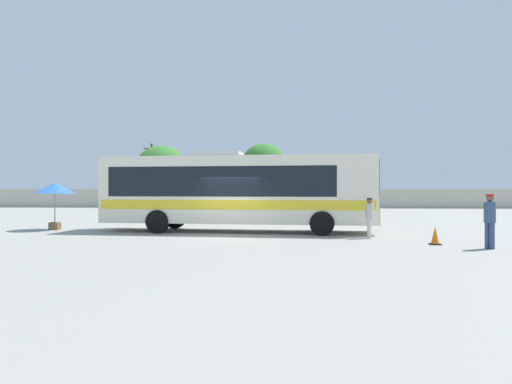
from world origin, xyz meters
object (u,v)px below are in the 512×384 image
(parked_car_leftmost_black, at_px, (177,202))
(coach_bus_cream_yellow, at_px, (235,189))
(roadside_tree_left, at_px, (162,167))
(passenger_waiting_on_apron, at_px, (490,218))
(attendant_by_bus_door, at_px, (369,215))
(parked_car_third_silver, at_px, (299,202))
(utility_pole_near, at_px, (152,173))
(vendor_umbrella_near_gate_blue, at_px, (55,189))
(roadside_tree_midleft, at_px, (264,162))
(traffic_cone_on_apron, at_px, (435,236))
(parked_car_second_maroon, at_px, (236,202))

(parked_car_leftmost_black, bearing_deg, coach_bus_cream_yellow, -69.84)
(roadside_tree_left, bearing_deg, passenger_waiting_on_apron, -59.06)
(attendant_by_bus_door, relative_size, roadside_tree_left, 0.23)
(parked_car_third_silver, height_order, utility_pole_near, utility_pole_near)
(passenger_waiting_on_apron, distance_m, parked_car_leftmost_black, 32.12)
(vendor_umbrella_near_gate_blue, height_order, roadside_tree_midleft, roadside_tree_midleft)
(attendant_by_bus_door, height_order, traffic_cone_on_apron, attendant_by_bus_door)
(coach_bus_cream_yellow, height_order, passenger_waiting_on_apron, coach_bus_cream_yellow)
(coach_bus_cream_yellow, relative_size, roadside_tree_left, 1.82)
(parked_car_second_maroon, relative_size, roadside_tree_left, 0.66)
(passenger_waiting_on_apron, relative_size, roadside_tree_midleft, 0.24)
(traffic_cone_on_apron, bearing_deg, attendant_by_bus_door, 135.03)
(coach_bus_cream_yellow, relative_size, traffic_cone_on_apron, 19.72)
(passenger_waiting_on_apron, bearing_deg, roadside_tree_left, 120.94)
(attendant_by_bus_door, xyz_separation_m, roadside_tree_left, (-17.15, 31.20, 3.55))
(attendant_by_bus_door, height_order, utility_pole_near, utility_pole_near)
(parked_car_leftmost_black, xyz_separation_m, parked_car_second_maroon, (5.65, 0.63, 0.01))
(parked_car_third_silver, bearing_deg, passenger_waiting_on_apron, -79.15)
(vendor_umbrella_near_gate_blue, xyz_separation_m, parked_car_third_silver, (12.66, 21.24, -1.19))
(roadside_tree_midleft, bearing_deg, utility_pole_near, -168.26)
(coach_bus_cream_yellow, height_order, utility_pole_near, utility_pole_near)
(vendor_umbrella_near_gate_blue, distance_m, utility_pole_near, 30.28)
(parked_car_third_silver, relative_size, traffic_cone_on_apron, 7.20)
(coach_bus_cream_yellow, distance_m, traffic_cone_on_apron, 8.93)
(parked_car_third_silver, height_order, traffic_cone_on_apron, parked_car_third_silver)
(passenger_waiting_on_apron, height_order, parked_car_leftmost_black, passenger_waiting_on_apron)
(passenger_waiting_on_apron, distance_m, parked_car_second_maroon, 30.10)
(passenger_waiting_on_apron, xyz_separation_m, parked_car_third_silver, (-5.19, 27.07, -0.26))
(vendor_umbrella_near_gate_blue, relative_size, traffic_cone_on_apron, 3.58)
(roadside_tree_midleft, bearing_deg, coach_bus_cream_yellow, -89.94)
(attendant_by_bus_door, bearing_deg, parked_car_second_maroon, 107.93)
(parked_car_second_maroon, xyz_separation_m, roadside_tree_left, (-9.09, 6.29, 3.69))
(passenger_waiting_on_apron, height_order, vendor_umbrella_near_gate_blue, vendor_umbrella_near_gate_blue)
(parked_car_leftmost_black, bearing_deg, traffic_cone_on_apron, -59.18)
(roadside_tree_left, distance_m, roadside_tree_midleft, 12.25)
(vendor_umbrella_near_gate_blue, distance_m, roadside_tree_midleft, 33.97)
(parked_car_third_silver, relative_size, roadside_tree_left, 0.67)
(vendor_umbrella_near_gate_blue, relative_size, parked_car_third_silver, 0.50)
(parked_car_third_silver, bearing_deg, utility_pole_near, 152.88)
(attendant_by_bus_door, distance_m, passenger_waiting_on_apron, 4.45)
(coach_bus_cream_yellow, xyz_separation_m, passenger_waiting_on_apron, (9.01, -5.40, -0.94))
(roadside_tree_left, relative_size, traffic_cone_on_apron, 10.82)
(passenger_waiting_on_apron, distance_m, vendor_umbrella_near_gate_blue, 18.81)
(parked_car_third_silver, bearing_deg, parked_car_second_maroon, 172.74)
(parked_car_second_maroon, height_order, utility_pole_near, utility_pole_near)
(vendor_umbrella_near_gate_blue, height_order, traffic_cone_on_apron, vendor_umbrella_near_gate_blue)
(utility_pole_near, bearing_deg, coach_bus_cream_yellow, -66.62)
(parked_car_third_silver, relative_size, utility_pole_near, 0.63)
(roadside_tree_midleft, relative_size, traffic_cone_on_apron, 11.80)
(attendant_by_bus_door, bearing_deg, traffic_cone_on_apron, -44.97)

